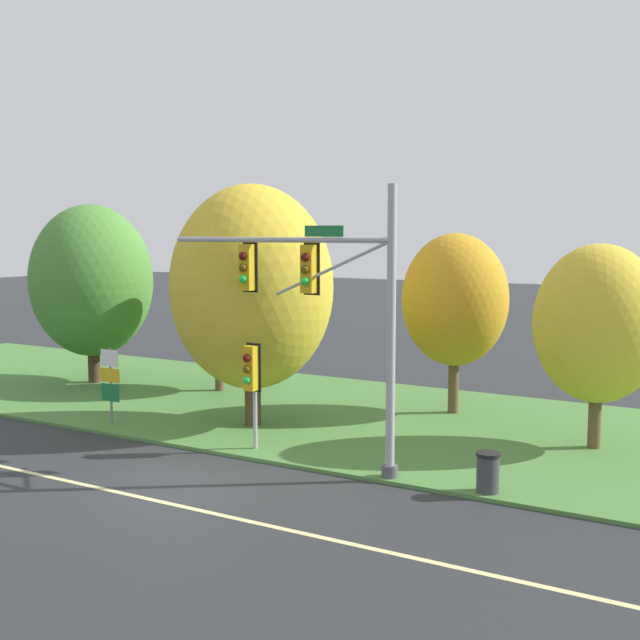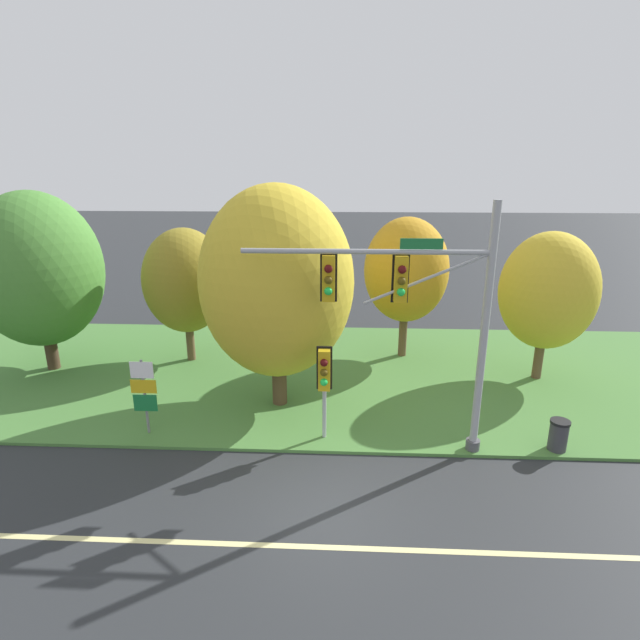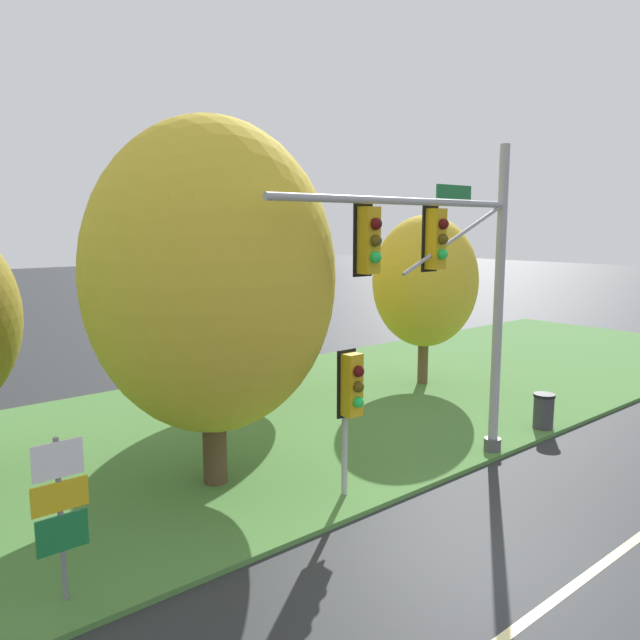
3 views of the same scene
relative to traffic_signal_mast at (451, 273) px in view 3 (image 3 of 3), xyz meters
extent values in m
plane|color=#282B2D|center=(-2.49, -2.81, -4.42)|extent=(160.00, 160.00, 0.00)
cube|color=beige|center=(-2.49, -4.01, -4.42)|extent=(36.00, 0.16, 0.01)
cube|color=#477A38|center=(-2.49, 5.44, -4.37)|extent=(48.00, 11.50, 0.10)
cylinder|color=#9EA0A5|center=(1.79, 0.00, -0.78)|extent=(0.22, 0.22, 7.10)
cylinder|color=#4C4C51|center=(1.79, 0.00, -4.17)|extent=(0.40, 0.40, 0.30)
cylinder|color=#9EA0A5|center=(-1.48, 0.00, 1.44)|extent=(6.54, 0.14, 0.14)
cylinder|color=#9EA0A5|center=(0.15, 0.00, 0.74)|extent=(3.30, 0.08, 1.47)
cube|color=gold|center=(-0.53, 0.00, 0.71)|extent=(0.34, 0.28, 1.22)
cube|color=black|center=(-0.53, 0.16, 0.71)|extent=(0.46, 0.04, 1.34)
sphere|color=#4C0C0C|center=(-0.53, -0.17, 1.01)|extent=(0.22, 0.22, 0.22)
sphere|color=#51420C|center=(-0.53, -0.17, 0.71)|extent=(0.22, 0.22, 0.22)
sphere|color=green|center=(-0.53, -0.17, 0.41)|extent=(0.22, 0.22, 0.22)
cube|color=gold|center=(-2.44, 0.00, 0.71)|extent=(0.34, 0.28, 1.22)
cube|color=black|center=(-2.44, 0.16, 0.71)|extent=(0.46, 0.04, 1.34)
sphere|color=#4C0C0C|center=(-2.44, -0.17, 1.01)|extent=(0.22, 0.22, 0.22)
sphere|color=#51420C|center=(-2.44, -0.17, 0.71)|extent=(0.22, 0.22, 0.22)
sphere|color=green|center=(-2.44, -0.17, 0.41)|extent=(0.22, 0.22, 0.22)
cube|color=#196B33|center=(-0.05, -0.05, 1.66)|extent=(1.10, 0.04, 0.28)
cylinder|color=#9EA0A5|center=(-2.56, 0.50, -2.90)|extent=(0.12, 0.12, 2.84)
cube|color=gold|center=(-2.56, 0.30, -2.05)|extent=(0.34, 0.28, 1.22)
cube|color=black|center=(-2.56, 0.46, -2.05)|extent=(0.46, 0.04, 1.34)
sphere|color=#4C0C0C|center=(-2.56, 0.12, -1.75)|extent=(0.22, 0.22, 0.22)
sphere|color=#51420C|center=(-2.56, 0.12, -2.05)|extent=(0.22, 0.22, 0.22)
sphere|color=green|center=(-2.56, 0.12, -2.35)|extent=(0.22, 0.22, 0.22)
cylinder|color=slate|center=(-8.00, 0.49, -3.12)|extent=(0.08, 0.08, 2.41)
cube|color=white|center=(-8.00, 0.46, -2.23)|extent=(0.70, 0.03, 0.52)
cube|color=gold|center=(-8.00, 0.46, -2.76)|extent=(0.78, 0.03, 0.43)
cube|color=#197238|center=(-8.00, 0.46, -3.30)|extent=(0.72, 0.03, 0.54)
cylinder|color=#4C3823|center=(-4.19, 2.70, -2.86)|extent=(0.50, 0.50, 2.92)
ellipsoid|color=gold|center=(-4.19, 2.70, -0.03)|extent=(5.00, 5.00, 6.25)
cylinder|color=brown|center=(0.54, 7.48, -2.92)|extent=(0.35, 0.35, 2.81)
ellipsoid|color=#C68C1E|center=(0.54, 7.48, -0.56)|extent=(3.48, 3.48, 4.35)
cylinder|color=brown|center=(5.52, 5.33, -3.07)|extent=(0.35, 0.35, 2.51)
ellipsoid|color=gold|center=(5.52, 5.33, -0.85)|extent=(3.50, 3.50, 4.38)
cylinder|color=#38383D|center=(4.23, 0.11, -3.90)|extent=(0.52, 0.52, 0.85)
cylinder|color=black|center=(4.23, 0.11, -3.43)|extent=(0.56, 0.56, 0.08)
camera|label=1|loc=(9.98, -17.29, 1.62)|focal=45.00mm
camera|label=2|loc=(-2.04, -12.95, 3.60)|focal=28.00mm
camera|label=3|loc=(-10.57, -8.15, 0.97)|focal=35.00mm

